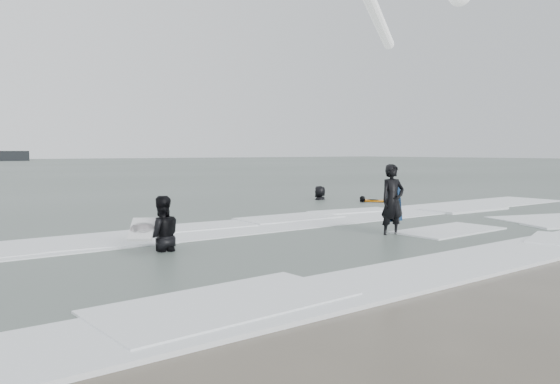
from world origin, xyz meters
TOP-DOWN VIEW (x-y plane):
  - ground at (0.00, 0.00)m, footprint 320.00×320.00m
  - surfer_centre at (1.83, 2.62)m, footprint 0.76×0.56m
  - surfer_wading at (-3.88, 4.05)m, footprint 0.99×0.84m
  - surfer_right_near at (7.65, 9.51)m, footprint 0.83×0.90m
  - surfer_right_far at (7.02, 11.53)m, footprint 1.05×1.02m
  - surf_foam at (0.00, 3.70)m, footprint 30.03×9.06m
  - bodyboards at (1.99, 5.48)m, footprint 13.34×7.20m

SIDE VIEW (x-z plane):
  - ground at x=0.00m, z-range 0.00..0.00m
  - surfer_centre at x=1.83m, z-range -0.95..0.95m
  - surfer_wading at x=-3.88m, z-range -0.90..0.90m
  - surfer_right_near at x=7.65m, z-range -0.74..0.74m
  - surfer_right_far at x=7.02m, z-range -0.91..0.91m
  - surf_foam at x=0.00m, z-range 0.00..0.08m
  - bodyboards at x=1.99m, z-range -0.13..1.12m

